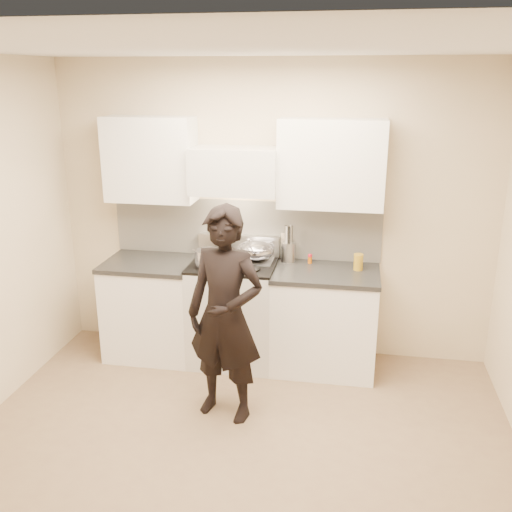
# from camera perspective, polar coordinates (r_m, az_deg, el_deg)

# --- Properties ---
(ground_plane) EXTENTS (4.00, 4.00, 0.00)m
(ground_plane) POSITION_cam_1_polar(r_m,az_deg,el_deg) (4.23, -2.25, -19.42)
(ground_plane) COLOR #7F684C
(room_shell) EXTENTS (4.04, 3.54, 2.70)m
(room_shell) POSITION_cam_1_polar(r_m,az_deg,el_deg) (3.86, -2.21, 3.44)
(room_shell) COLOR beige
(room_shell) RESTS_ON ground
(stove) EXTENTS (0.76, 0.65, 0.96)m
(stove) POSITION_cam_1_polar(r_m,az_deg,el_deg) (5.25, -2.24, -5.57)
(stove) COLOR silver
(stove) RESTS_ON ground
(counter_right) EXTENTS (0.92, 0.67, 0.92)m
(counter_right) POSITION_cam_1_polar(r_m,az_deg,el_deg) (5.16, 6.86, -6.31)
(counter_right) COLOR white
(counter_right) RESTS_ON ground
(counter_left) EXTENTS (0.82, 0.67, 0.92)m
(counter_left) POSITION_cam_1_polar(r_m,az_deg,el_deg) (5.47, -10.29, -5.06)
(counter_left) COLOR white
(counter_left) RESTS_ON ground
(wok) EXTENTS (0.32, 0.40, 0.26)m
(wok) POSITION_cam_1_polar(r_m,az_deg,el_deg) (5.11, 0.10, 0.57)
(wok) COLOR #B6B6C9
(wok) RESTS_ON stove
(stock_pot) EXTENTS (0.28, 0.27, 0.14)m
(stock_pot) POSITION_cam_1_polar(r_m,az_deg,el_deg) (4.97, -4.92, -0.17)
(stock_pot) COLOR #B6B6C9
(stock_pot) RESTS_ON stove
(utensil_crock) EXTENTS (0.13, 0.13, 0.34)m
(utensil_crock) POSITION_cam_1_polar(r_m,az_deg,el_deg) (5.18, 3.25, 0.55)
(utensil_crock) COLOR beige
(utensil_crock) RESTS_ON counter_right
(spice_jar) EXTENTS (0.04, 0.04, 0.08)m
(spice_jar) POSITION_cam_1_polar(r_m,az_deg,el_deg) (5.16, 5.42, -0.27)
(spice_jar) COLOR #C45904
(spice_jar) RESTS_ON counter_right
(oil_glass) EXTENTS (0.08, 0.08, 0.14)m
(oil_glass) POSITION_cam_1_polar(r_m,az_deg,el_deg) (5.04, 10.20, -0.60)
(oil_glass) COLOR #A5801B
(oil_glass) RESTS_ON counter_right
(person) EXTENTS (0.69, 0.54, 1.67)m
(person) POSITION_cam_1_polar(r_m,az_deg,el_deg) (4.28, -3.09, -5.94)
(person) COLOR black
(person) RESTS_ON ground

